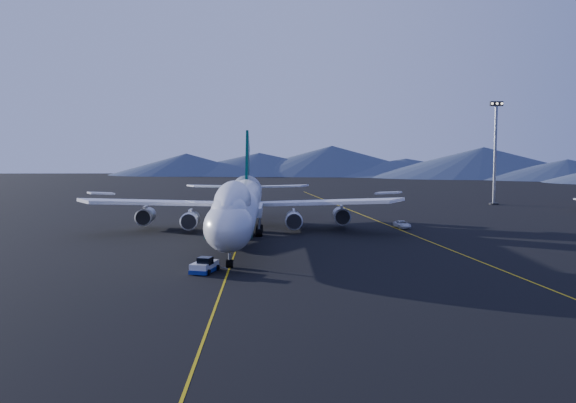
{
  "coord_description": "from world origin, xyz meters",
  "views": [
    {
      "loc": [
        5.95,
        -110.37,
        16.33
      ],
      "look_at": [
        8.41,
        4.61,
        6.0
      ],
      "focal_mm": 40.0,
      "sensor_mm": 36.0,
      "label": 1
    }
  ],
  "objects_px": {
    "pushback_tug": "(204,267)",
    "floodlight_mast": "(495,153)",
    "boeing_747": "(240,205)",
    "service_van": "(402,224)"
  },
  "relations": [
    {
      "from": "pushback_tug",
      "to": "service_van",
      "type": "distance_m",
      "value": 54.51
    },
    {
      "from": "boeing_747",
      "to": "floodlight_mast",
      "type": "relative_size",
      "value": 2.61
    },
    {
      "from": "boeing_747",
      "to": "service_van",
      "type": "relative_size",
      "value": 14.46
    },
    {
      "from": "pushback_tug",
      "to": "floodlight_mast",
      "type": "xyz_separation_m",
      "value": [
        68.35,
        90.57,
        13.39
      ]
    },
    {
      "from": "pushback_tug",
      "to": "service_van",
      "type": "relative_size",
      "value": 1.04
    },
    {
      "from": "pushback_tug",
      "to": "floodlight_mast",
      "type": "relative_size",
      "value": 0.19
    },
    {
      "from": "boeing_747",
      "to": "floodlight_mast",
      "type": "bearing_deg",
      "value": 43.04
    },
    {
      "from": "floodlight_mast",
      "to": "boeing_747",
      "type": "bearing_deg",
      "value": -136.96
    },
    {
      "from": "pushback_tug",
      "to": "service_van",
      "type": "bearing_deg",
      "value": 67.57
    },
    {
      "from": "pushback_tug",
      "to": "service_van",
      "type": "height_order",
      "value": "pushback_tug"
    }
  ]
}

